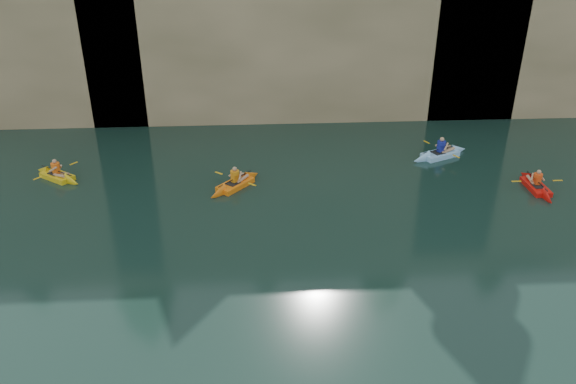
{
  "coord_description": "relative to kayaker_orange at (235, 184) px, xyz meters",
  "views": [
    {
      "loc": [
        -0.96,
        -8.99,
        10.92
      ],
      "look_at": [
        0.0,
        6.75,
        3.0
      ],
      "focal_mm": 35.0,
      "sensor_mm": 36.0,
      "label": 1
    }
  ],
  "objects": [
    {
      "name": "kayaker_ltblue_mid",
      "position": [
        10.05,
        2.77,
        0.01
      ],
      "size": [
        3.38,
        2.31,
        1.28
      ],
      "rotation": [
        0.0,
        0.0,
        0.44
      ],
      "color": "#98CDFF",
      "rests_on": "ground"
    },
    {
      "name": "sea_cave_east",
      "position": [
        11.92,
        8.6,
        2.1
      ],
      "size": [
        5.0,
        1.0,
        4.5
      ],
      "primitive_type": "cube",
      "color": "black",
      "rests_on": "ground"
    },
    {
      "name": "kayaker_orange",
      "position": [
        0.0,
        0.0,
        0.0
      ],
      "size": [
        2.59,
        2.88,
        1.2
      ],
      "rotation": [
        0.0,
        0.0,
        0.87
      ],
      "color": "orange",
      "rests_on": "ground"
    },
    {
      "name": "sea_cave_center",
      "position": [
        -2.08,
        8.6,
        1.45
      ],
      "size": [
        3.5,
        1.0,
        3.2
      ],
      "primitive_type": "cube",
      "color": "black",
      "rests_on": "ground"
    },
    {
      "name": "cliff_slab_center",
      "position": [
        3.92,
        9.25,
        5.55
      ],
      "size": [
        24.0,
        2.4,
        11.4
      ],
      "primitive_type": "cube",
      "color": "tan",
      "rests_on": "ground"
    },
    {
      "name": "kayaker_red_far",
      "position": [
        13.15,
        -1.01,
        -0.01
      ],
      "size": [
        2.25,
        3.09,
        1.13
      ],
      "rotation": [
        0.0,
        0.0,
        1.56
      ],
      "color": "red",
      "rests_on": "ground"
    },
    {
      "name": "kayaker_yellow",
      "position": [
        -8.11,
        1.37,
        -0.0
      ],
      "size": [
        2.74,
        2.28,
        1.18
      ],
      "rotation": [
        0.0,
        0.0,
        -0.64
      ],
      "color": "gold",
      "rests_on": "ground"
    }
  ]
}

